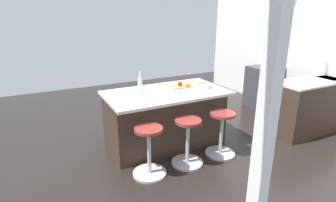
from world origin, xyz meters
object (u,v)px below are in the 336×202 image
Objects in this scene: stool_by_window at (221,135)px; apple_yellow at (187,83)px; stool_middle at (188,143)px; cutting_board at (180,86)px; fruit_bowl at (203,85)px; apple_red at (180,84)px; kitchen_island at (165,118)px; water_bottle at (140,85)px; oven_range at (263,87)px; stool_near_camera at (149,153)px.

stool_by_window is 0.96m from apple_yellow.
cutting_board is (-0.32, -0.77, 0.58)m from stool_middle.
stool_middle is at bearing 67.73° from cutting_board.
stool_middle is 2.62× the size of fruit_bowl.
apple_yellow is 0.33× the size of fruit_bowl.
stool_by_window is 1.00m from cutting_board.
apple_red reaches higher than stool_by_window.
cutting_board is (-0.32, -0.09, 0.45)m from kitchen_island.
stool_middle is at bearing 115.38° from water_bottle.
stool_by_window is at bearing 31.33° from oven_range.
apple_yellow is (0.17, -0.71, 0.63)m from stool_by_window.
stool_middle is 1.04m from apple_red.
stool_by_window is 0.85m from fruit_bowl.
stool_by_window is 1.84× the size of cutting_board.
oven_range is 3.51× the size of fruit_bowl.
stool_by_window is 1.40m from water_bottle.
apple_yellow is at bearing 144.52° from apple_red.
water_bottle is (0.68, 0.00, 0.11)m from cutting_board.
stool_near_camera is (0.57, 0.00, 0.00)m from stool_middle.
fruit_bowl is at bearing -153.80° from stool_near_camera.
apple_yellow is at bearing -119.51° from stool_middle.
fruit_bowl is (-0.31, 0.19, -0.02)m from apple_red.
stool_middle is 2.12× the size of water_bottle.
apple_yellow is (-0.97, -0.71, 0.63)m from stool_near_camera.
apple_red is at bearing -111.64° from stool_middle.
stool_middle is (0.57, 0.00, 0.00)m from stool_by_window.
kitchen_island is 0.64m from apple_yellow.
apple_yellow reaches higher than cutting_board.
oven_range is at bearing -158.37° from stool_near_camera.
oven_range is 2.78m from kitchen_island.
stool_by_window is (-0.57, 0.68, -0.13)m from kitchen_island.
apple_red is at bearing -71.13° from stool_by_window.
kitchen_island is at bearing 16.05° from cutting_board.
stool_middle is at bearing 180.00° from stool_near_camera.
stool_by_window and stool_middle have the same top height.
apple_red reaches higher than stool_middle.
oven_range is at bearing -167.14° from kitchen_island.
cutting_board is 4.30× the size of apple_yellow.
cutting_board is 0.05m from apple_red.
cutting_board is at bearing -179.90° from water_bottle.
stool_middle is 1.84× the size of cutting_board.
oven_range is at bearing -154.35° from stool_middle.
oven_range is at bearing -170.25° from water_bottle.
stool_middle is 1.02m from cutting_board.
apple_red reaches higher than stool_near_camera.
apple_yellow is 0.25m from fruit_bowl.
cutting_board is (-0.89, -0.77, 0.58)m from stool_near_camera.
apple_red is 0.86× the size of apple_yellow.
stool_by_window is at bearing 129.95° from kitchen_island.
water_bottle reaches higher than apple_yellow.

